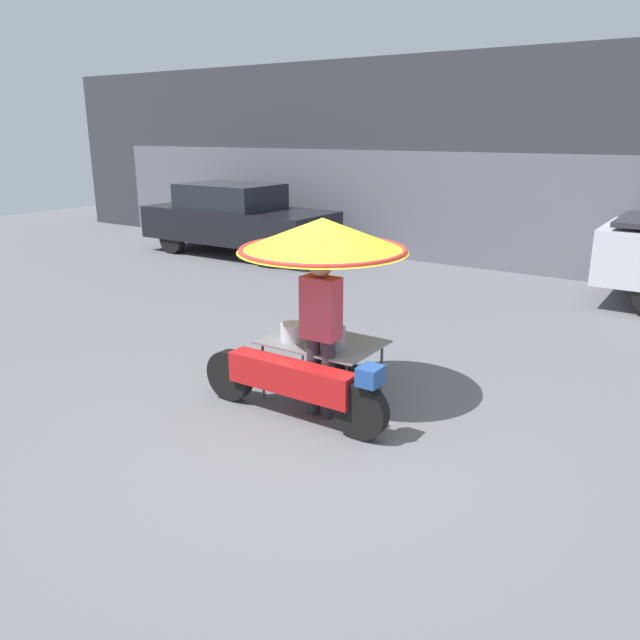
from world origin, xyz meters
name	(u,v)px	position (x,y,z in m)	size (l,w,h in m)	color
ground_plane	(317,427)	(0.00, 0.00, 0.00)	(36.00, 36.00, 0.00)	slate
shopfront_building	(563,164)	(0.00, 9.14, 2.18)	(28.00, 2.06, 4.38)	#38383D
vendor_motorcycle_cart	(319,263)	(-0.35, 0.56, 1.52)	(2.20, 1.78, 1.98)	black
vendor_person	(321,327)	(-0.12, 0.26, 0.96)	(0.38, 0.23, 1.70)	#2D2D33
parked_car	(237,219)	(-6.63, 6.51, 0.85)	(4.64, 1.83, 1.64)	black
potted_plant	(211,221)	(-8.51, 7.63, 0.51)	(0.74, 0.74, 0.91)	#2D2D33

